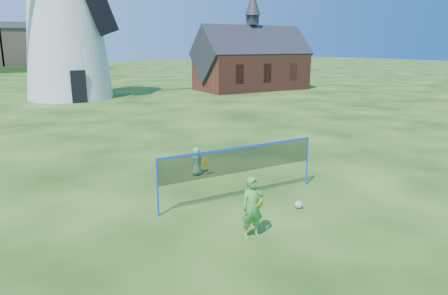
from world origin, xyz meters
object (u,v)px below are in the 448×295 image
chapel (252,63)px  player_boy (197,161)px  windmill (64,9)px  play_ball (298,205)px  player_girl (253,208)px  badminton_net (240,161)px

chapel → player_boy: 28.53m
windmill → player_boy: (-0.47, -24.23, -6.63)m
player_boy → play_ball: (1.04, -4.09, -0.37)m
player_boy → player_girl: bearing=63.7°
chapel → player_boy: size_ratio=11.48×
badminton_net → player_boy: badminton_net is taller
chapel → play_ball: 31.33m
windmill → player_boy: 25.13m
player_girl → player_boy: (1.03, 4.90, -0.24)m
player_girl → player_boy: size_ratio=1.49×
badminton_net → play_ball: badminton_net is taller
badminton_net → player_girl: bearing=-115.7°
player_girl → play_ball: bearing=32.7°
chapel → play_ball: (-16.35, -26.61, -2.53)m
player_boy → play_ball: 4.24m
player_girl → windmill: bearing=98.3°
player_girl → play_ball: size_ratio=6.57×
player_boy → play_ball: player_boy is taller
windmill → badminton_net: 27.55m
player_girl → player_boy: 5.01m
player_girl → badminton_net: bearing=75.5°
badminton_net → play_ball: 2.02m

